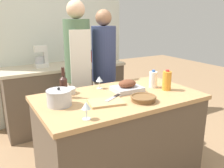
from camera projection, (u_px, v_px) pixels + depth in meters
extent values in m
cube|color=brown|center=(119.00, 141.00, 2.35)|extent=(1.47, 0.84, 0.88)
cube|color=tan|center=(119.00, 98.00, 2.22)|extent=(1.52, 0.87, 0.04)
cube|color=brown|center=(66.00, 96.00, 3.62)|extent=(1.73, 0.58, 0.90)
cube|color=beige|center=(64.00, 66.00, 3.49)|extent=(1.79, 0.60, 0.04)
cube|color=silver|center=(55.00, 40.00, 3.68)|extent=(2.29, 0.10, 2.55)
cube|color=#BCBCC1|center=(127.00, 89.00, 2.34)|extent=(0.29, 0.24, 0.04)
ellipsoid|color=brown|center=(127.00, 84.00, 2.32)|extent=(0.19, 0.14, 0.08)
cylinder|color=brown|center=(143.00, 99.00, 2.06)|extent=(0.21, 0.21, 0.04)
torus|color=brown|center=(143.00, 97.00, 2.06)|extent=(0.22, 0.22, 0.02)
cube|color=tan|center=(106.00, 102.00, 2.02)|extent=(0.33, 0.26, 0.02)
cylinder|color=#B7B7BC|center=(59.00, 98.00, 1.95)|extent=(0.20, 0.20, 0.12)
cylinder|color=#B7B7BC|center=(59.00, 91.00, 1.93)|extent=(0.21, 0.21, 0.01)
sphere|color=black|center=(59.00, 89.00, 1.93)|extent=(0.02, 0.02, 0.02)
cylinder|color=beige|center=(69.00, 91.00, 2.27)|extent=(0.12, 0.12, 0.05)
torus|color=beige|center=(69.00, 89.00, 2.26)|extent=(0.13, 0.13, 0.02)
cylinder|color=orange|center=(167.00, 81.00, 2.36)|extent=(0.09, 0.09, 0.19)
cylinder|color=red|center=(167.00, 71.00, 2.33)|extent=(0.04, 0.04, 0.02)
cylinder|color=white|center=(153.00, 80.00, 2.45)|extent=(0.08, 0.08, 0.17)
cylinder|color=#3360B2|center=(154.00, 71.00, 2.42)|extent=(0.03, 0.03, 0.02)
cylinder|color=#381E19|center=(64.00, 88.00, 2.14)|extent=(0.07, 0.07, 0.17)
cone|color=#381E19|center=(63.00, 77.00, 2.11)|extent=(0.07, 0.07, 0.03)
cylinder|color=#381E19|center=(63.00, 71.00, 2.09)|extent=(0.03, 0.03, 0.07)
cylinder|color=silver|center=(87.00, 119.00, 1.71)|extent=(0.06, 0.06, 0.00)
cylinder|color=silver|center=(86.00, 114.00, 1.70)|extent=(0.01, 0.01, 0.07)
cone|color=silver|center=(86.00, 105.00, 1.68)|extent=(0.07, 0.07, 0.05)
cylinder|color=silver|center=(99.00, 88.00, 2.43)|extent=(0.06, 0.06, 0.00)
cylinder|color=silver|center=(99.00, 85.00, 2.42)|extent=(0.01, 0.01, 0.07)
cone|color=silver|center=(99.00, 79.00, 2.40)|extent=(0.07, 0.07, 0.05)
cube|color=#B7B7BC|center=(110.00, 99.00, 2.06)|extent=(0.14, 0.09, 0.01)
cube|color=black|center=(117.00, 96.00, 2.15)|extent=(0.09, 0.06, 0.01)
cube|color=silver|center=(42.00, 65.00, 3.34)|extent=(0.18, 0.14, 0.05)
cylinder|color=#B7B7BC|center=(40.00, 60.00, 3.31)|extent=(0.13, 0.13, 0.10)
cube|color=silver|center=(46.00, 57.00, 3.34)|extent=(0.05, 0.08, 0.16)
cube|color=silver|center=(40.00, 49.00, 3.28)|extent=(0.17, 0.08, 0.08)
cylinder|color=maroon|center=(91.00, 57.00, 3.70)|extent=(0.07, 0.07, 0.17)
cylinder|color=black|center=(91.00, 51.00, 3.67)|extent=(0.03, 0.03, 0.02)
cylinder|color=#B28E2D|center=(76.00, 60.00, 3.59)|extent=(0.06, 0.06, 0.12)
cylinder|color=black|center=(76.00, 55.00, 3.57)|extent=(0.02, 0.02, 0.02)
cylinder|color=maroon|center=(105.00, 55.00, 3.82)|extent=(0.06, 0.06, 0.17)
cylinder|color=black|center=(105.00, 50.00, 3.79)|extent=(0.02, 0.02, 0.02)
cube|color=beige|center=(80.00, 114.00, 3.01)|extent=(0.27, 0.20, 0.87)
cylinder|color=#4C6B4C|center=(77.00, 51.00, 2.79)|extent=(0.31, 0.31, 0.73)
sphere|color=#DBAD89|center=(76.00, 9.00, 2.66)|extent=(0.21, 0.21, 0.21)
cube|color=silver|center=(81.00, 71.00, 2.72)|extent=(0.24, 0.05, 0.92)
cube|color=beige|center=(104.00, 109.00, 3.22)|extent=(0.27, 0.20, 0.83)
cylinder|color=navy|center=(104.00, 54.00, 3.01)|extent=(0.31, 0.31, 0.69)
sphere|color=#996B4C|center=(103.00, 18.00, 2.88)|extent=(0.20, 0.20, 0.20)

